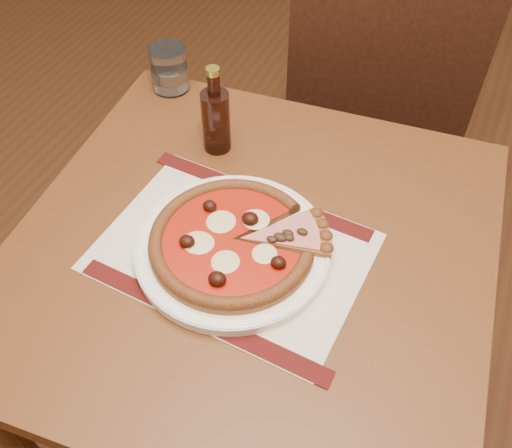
{
  "coord_description": "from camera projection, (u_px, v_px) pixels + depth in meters",
  "views": [
    {
      "loc": [
        0.31,
        -1.63,
        1.5
      ],
      "look_at": [
        0.05,
        -1.06,
        0.78
      ],
      "focal_mm": 40.0,
      "sensor_mm": 36.0,
      "label": 1
    }
  ],
  "objects": [
    {
      "name": "ham_slice",
      "position": [
        295.0,
        229.0,
        0.95
      ],
      "size": [
        0.15,
        0.12,
        0.02
      ],
      "rotation": [
        0.0,
        0.0,
        0.57
      ],
      "color": "brown",
      "rests_on": "plate"
    },
    {
      "name": "bottle",
      "position": [
        216.0,
        118.0,
        1.07
      ],
      "size": [
        0.05,
        0.05,
        0.18
      ],
      "color": "black",
      "rests_on": "table"
    },
    {
      "name": "plate",
      "position": [
        233.0,
        248.0,
        0.95
      ],
      "size": [
        0.33,
        0.33,
        0.02
      ],
      "primitive_type": "cylinder",
      "color": "white",
      "rests_on": "placemat"
    },
    {
      "name": "table",
      "position": [
        252.0,
        278.0,
        1.04
      ],
      "size": [
        0.87,
        0.87,
        0.75
      ],
      "rotation": [
        0.0,
        0.0,
        0.09
      ],
      "color": "brown",
      "rests_on": "ground"
    },
    {
      "name": "pizza",
      "position": [
        232.0,
        240.0,
        0.93
      ],
      "size": [
        0.27,
        0.27,
        0.04
      ],
      "color": "brown",
      "rests_on": "plate"
    },
    {
      "name": "placemat",
      "position": [
        233.0,
        251.0,
        0.95
      ],
      "size": [
        0.45,
        0.34,
        0.0
      ],
      "primitive_type": "cube",
      "rotation": [
        0.0,
        0.0,
        -0.06
      ],
      "color": "beige",
      "rests_on": "table"
    },
    {
      "name": "chair_far",
      "position": [
        371.0,
        102.0,
        1.55
      ],
      "size": [
        0.58,
        0.58,
        0.96
      ],
      "rotation": [
        0.0,
        0.0,
        3.47
      ],
      "color": "black",
      "rests_on": "ground"
    },
    {
      "name": "water_glass",
      "position": [
        169.0,
        69.0,
        1.22
      ],
      "size": [
        0.08,
        0.08,
        0.1
      ],
      "primitive_type": "cylinder",
      "rotation": [
        0.0,
        0.0,
        0.01
      ],
      "color": "white",
      "rests_on": "table"
    }
  ]
}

